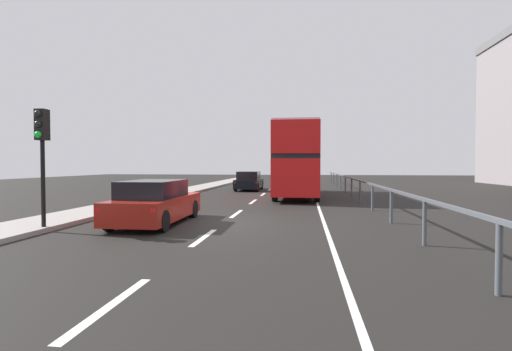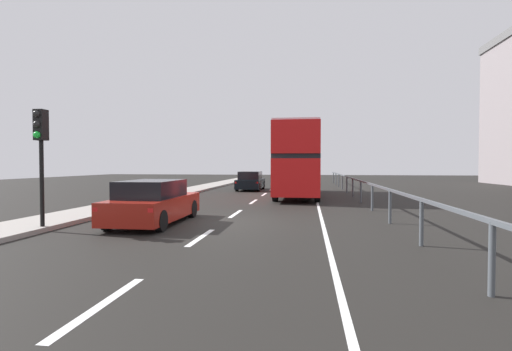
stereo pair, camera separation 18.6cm
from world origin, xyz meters
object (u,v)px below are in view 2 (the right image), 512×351
double_decker_bus_red (298,159)px  hatchback_car_near (154,203)px  traffic_signal_pole (40,139)px  sedan_car_ahead (251,181)px

double_decker_bus_red → hatchback_car_near: double_decker_bus_red is taller
double_decker_bus_red → traffic_signal_pole: double_decker_bus_red is taller
double_decker_bus_red → traffic_signal_pole: (-7.15, -13.58, 0.44)m
hatchback_car_near → sedan_car_ahead: 16.69m
hatchback_car_near → traffic_signal_pole: bearing=-145.7°
sedan_car_ahead → traffic_signal_pole: bearing=-101.0°
hatchback_car_near → sedan_car_ahead: (0.72, 16.68, -0.00)m
double_decker_bus_red → sedan_car_ahead: double_decker_bus_red is taller
hatchback_car_near → traffic_signal_pole: traffic_signal_pole is taller
hatchback_car_near → sedan_car_ahead: size_ratio=1.01×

